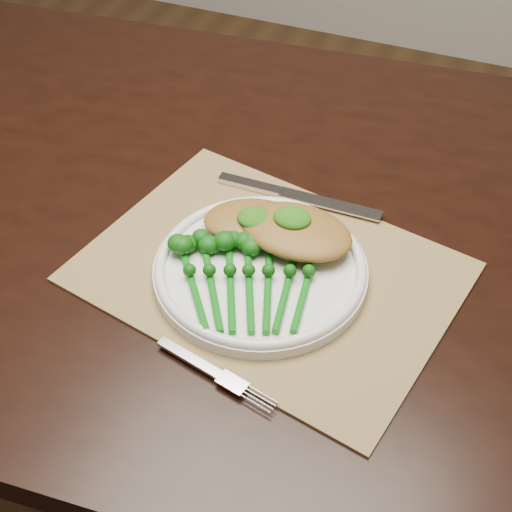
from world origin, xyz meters
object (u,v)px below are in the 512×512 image
at_px(placemat, 269,272).
at_px(chicken_fillet_left, 249,220).
at_px(dining_table, 233,368).
at_px(broccolini_bundle, 249,288).
at_px(dinner_plate, 260,269).

height_order(placemat, chicken_fillet_left, chicken_fillet_left).
xyz_separation_m(dining_table, placemat, (0.10, -0.10, 0.37)).
bearing_deg(chicken_fillet_left, placemat, -71.99).
height_order(placemat, broccolini_bundle, broccolini_bundle).
height_order(dining_table, placemat, placemat).
bearing_deg(dinner_plate, broccolini_bundle, -86.24).
distance_m(dining_table, dinner_plate, 0.42).
distance_m(dining_table, chicken_fillet_left, 0.41).
height_order(dinner_plate, broccolini_bundle, broccolini_bundle).
relative_size(dining_table, dinner_plate, 6.51).
distance_m(chicken_fillet_left, broccolini_bundle, 0.11).
xyz_separation_m(placemat, chicken_fillet_left, (-0.05, 0.05, 0.03)).
distance_m(dining_table, placemat, 0.40).
bearing_deg(chicken_fillet_left, dinner_plate, -82.05).
bearing_deg(broccolini_bundle, placemat, 63.96).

